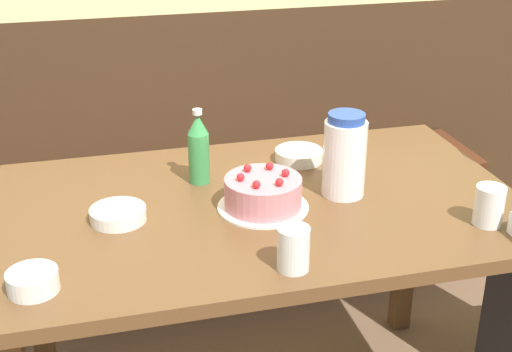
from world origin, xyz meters
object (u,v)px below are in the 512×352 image
birthday_cake (263,194)px  bowl_side_dish (118,214)px  glass_tumbler_short (489,206)px  soju_bottle (199,148)px  bowl_soup_white (33,281)px  bowl_rice_small (299,155)px  glass_water_tall (293,249)px  water_pitcher (345,156)px  bench_seat (206,227)px

birthday_cake → bowl_side_dish: (-0.36, 0.03, -0.02)m
birthday_cake → glass_tumbler_short: size_ratio=2.34×
soju_bottle → glass_tumbler_short: (0.62, -0.41, -0.05)m
bowl_soup_white → bowl_side_dish: 0.33m
birthday_cake → bowl_rice_small: 0.32m
soju_bottle → glass_water_tall: size_ratio=2.10×
water_pitcher → glass_water_tall: water_pitcher is taller
soju_bottle → bowl_soup_white: soju_bottle is taller
bowl_rice_small → glass_tumbler_short: bearing=-56.2°
bench_seat → glass_tumbler_short: bearing=-65.5°
soju_bottle → bowl_soup_white: (-0.42, -0.43, -0.08)m
birthday_cake → bowl_soup_white: 0.60m
soju_bottle → bowl_rice_small: bearing=13.0°
soju_bottle → glass_water_tall: soju_bottle is taller
birthday_cake → water_pitcher: (0.22, 0.03, 0.07)m
birthday_cake → bowl_rice_small: (0.18, 0.26, -0.02)m
bowl_soup_white → bowl_side_dish: size_ratio=0.77×
bowl_side_dish → glass_tumbler_short: glass_tumbler_short is taller
bench_seat → glass_tumbler_short: 1.31m
bench_seat → soju_bottle: size_ratio=10.41×
birthday_cake → glass_water_tall: 0.29m
water_pitcher → bowl_soup_white: water_pitcher is taller
glass_tumbler_short → bowl_soup_white: bearing=-178.7°
water_pitcher → bowl_side_dish: size_ratio=1.63×
bowl_soup_white → glass_water_tall: bearing=-5.6°
bowl_rice_small → water_pitcher: bearing=-79.4°
bowl_side_dish → glass_tumbler_short: size_ratio=1.39×
bowl_rice_small → glass_tumbler_short: glass_tumbler_short is taller
bench_seat → bowl_soup_white: bowl_soup_white is taller
glass_tumbler_short → glass_water_tall: bearing=-171.5°
bench_seat → soju_bottle: bearing=-101.1°
soju_bottle → glass_tumbler_short: size_ratio=2.12×
soju_bottle → bowl_side_dish: bearing=-143.8°
bench_seat → glass_water_tall: 1.29m
bench_seat → bowl_rice_small: bearing=-74.1°
water_pitcher → bowl_rice_small: bearing=100.6°
bowl_soup_white → glass_tumbler_short: 1.05m
bench_seat → glass_tumbler_short: (0.49, -1.08, 0.56)m
bowl_rice_small → glass_tumbler_short: (0.32, -0.48, 0.03)m
water_pitcher → glass_tumbler_short: 0.37m
bowl_side_dish → glass_water_tall: (0.34, -0.32, 0.03)m
glass_tumbler_short → birthday_cake: bearing=156.7°
bowl_soup_white → bowl_rice_small: (0.73, 0.50, -0.01)m
bench_seat → bowl_soup_white: (-0.55, -1.10, 0.54)m
birthday_cake → bowl_rice_small: bearing=56.1°
soju_bottle → bowl_side_dish: (-0.23, -0.17, -0.08)m
bowl_soup_white → bowl_side_dish: (0.19, 0.26, -0.01)m
birthday_cake → glass_water_tall: size_ratio=2.33×
glass_water_tall → glass_tumbler_short: (0.51, 0.08, -0.00)m
glass_water_tall → birthday_cake: bearing=87.7°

